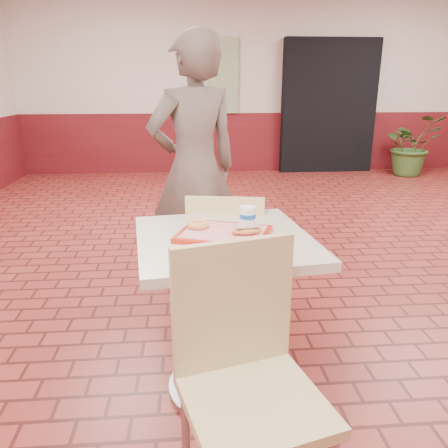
{
  "coord_description": "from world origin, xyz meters",
  "views": [
    {
      "loc": [
        -1.2,
        -2.64,
        1.5
      ],
      "look_at": [
        -1.05,
        -0.76,
        0.89
      ],
      "focal_mm": 35.0,
      "sensor_mm": 36.0,
      "label": 1
    }
  ],
  "objects": [
    {
      "name": "long_john_donut",
      "position": [
        -0.95,
        -0.81,
        0.87
      ],
      "size": [
        0.14,
        0.09,
        0.04
      ],
      "rotation": [
        0.0,
        0.0,
        0.17
      ],
      "color": "#D6823E",
      "rests_on": "serving_tray"
    },
    {
      "name": "potted_plant",
      "position": [
        2.51,
        4.4,
        0.5
      ],
      "size": [
        1.0,
        0.9,
        1.0
      ],
      "primitive_type": "imported",
      "rotation": [
        0.0,
        0.0,
        0.14
      ],
      "color": "#335722",
      "rests_on": "ground"
    },
    {
      "name": "room_shell",
      "position": [
        0.0,
        0.0,
        1.5
      ],
      "size": [
        8.01,
        10.01,
        3.01
      ],
      "color": "maroon",
      "rests_on": "ground"
    },
    {
      "name": "corridor_doorway",
      "position": [
        1.2,
        4.88,
        1.1
      ],
      "size": [
        1.6,
        0.22,
        2.2
      ],
      "primitive_type": "cube",
      "color": "black",
      "rests_on": "ground"
    },
    {
      "name": "wainscot_band",
      "position": [
        0.0,
        0.0,
        0.5
      ],
      "size": [
        8.0,
        10.0,
        1.0
      ],
      "color": "#551014",
      "rests_on": "ground"
    },
    {
      "name": "serving_tray",
      "position": [
        -1.05,
        -0.76,
        0.84
      ],
      "size": [
        0.4,
        0.31,
        0.02
      ],
      "rotation": [
        0.0,
        0.0,
        -0.36
      ],
      "color": "#B61E0D",
      "rests_on": "main_table"
    },
    {
      "name": "ring_donut",
      "position": [
        -1.17,
        -0.7,
        0.87
      ],
      "size": [
        0.12,
        0.12,
        0.03
      ],
      "primitive_type": "torus",
      "rotation": [
        0.0,
        0.0,
        -0.11
      ],
      "color": "#E69553",
      "rests_on": "serving_tray"
    },
    {
      "name": "chair_main_front",
      "position": [
        -1.02,
        -1.36,
        0.55
      ],
      "size": [
        0.56,
        0.56,
        0.98
      ],
      "rotation": [
        0.0,
        0.0,
        0.26
      ],
      "color": "tan",
      "rests_on": "ground"
    },
    {
      "name": "main_table",
      "position": [
        -1.05,
        -0.76,
        0.56
      ],
      "size": [
        0.78,
        0.78,
        0.83
      ],
      "rotation": [
        0.0,
        0.0,
        0.13
      ],
      "color": "beige",
      "rests_on": "ground"
    },
    {
      "name": "customer",
      "position": [
        -1.16,
        0.41,
        0.92
      ],
      "size": [
        0.79,
        0.66,
        1.84
      ],
      "primitive_type": "imported",
      "rotation": [
        0.0,
        0.0,
        3.53
      ],
      "color": "#62564C",
      "rests_on": "ground"
    },
    {
      "name": "chair_main_back",
      "position": [
        -1.0,
        -0.29,
        0.51
      ],
      "size": [
        0.49,
        0.49,
        0.92
      ],
      "rotation": [
        0.0,
        0.0,
        2.97
      ],
      "color": "#E9D78C",
      "rests_on": "ground"
    },
    {
      "name": "paper_cup",
      "position": [
        -0.93,
        -0.7,
        0.9
      ],
      "size": [
        0.08,
        0.08,
        0.1
      ],
      "rotation": [
        0.0,
        0.0,
        0.15
      ],
      "color": "white",
      "rests_on": "serving_tray"
    },
    {
      "name": "promo_poster",
      "position": [
        -0.6,
        4.94,
        1.6
      ],
      "size": [
        0.5,
        0.03,
        1.2
      ],
      "primitive_type": "cube",
      "color": "gray",
      "rests_on": "wainscot_band"
    }
  ]
}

